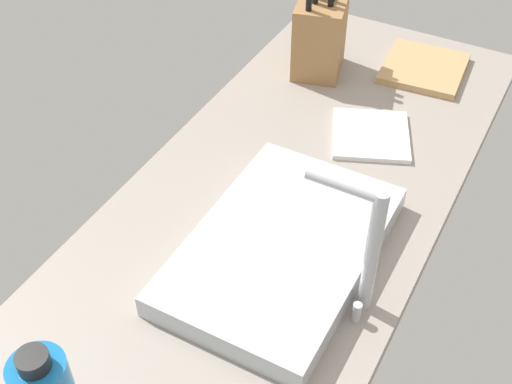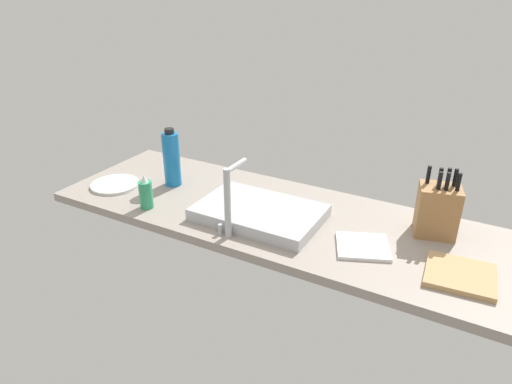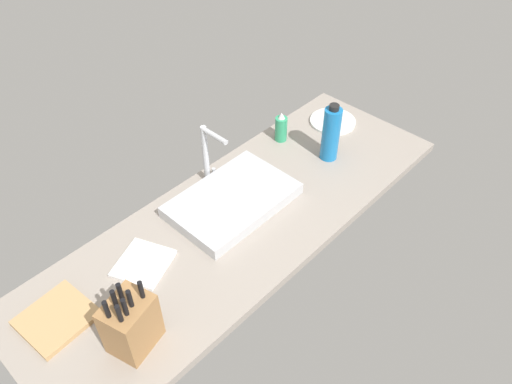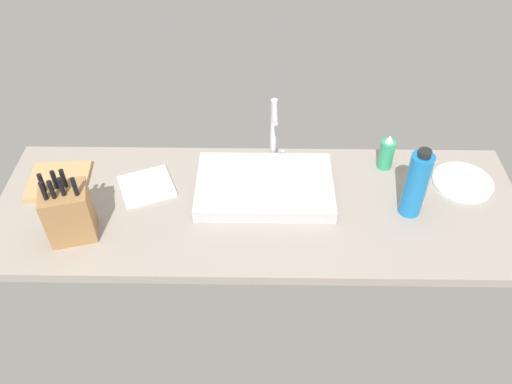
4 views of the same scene
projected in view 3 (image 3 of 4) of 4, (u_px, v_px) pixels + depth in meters
countertop_slab at (242, 219)px, 187.66cm from camera, size 178.95×61.16×3.50cm
sink_basin at (232, 200)px, 189.32cm from camera, size 47.04×30.70×4.71cm
faucet at (208, 151)px, 190.20cm from camera, size 5.50×13.29×26.24cm
knife_block at (131, 324)px, 141.67cm from camera, size 16.40×14.60×24.94cm
cutting_board at (57, 318)px, 153.10cm from camera, size 22.00×20.96×1.80cm
soap_bottle at (281, 128)px, 217.14cm from camera, size 5.37×5.37×14.03cm
water_bottle at (331, 133)px, 203.97cm from camera, size 7.36×7.36×25.88cm
dinner_plate at (333, 121)px, 230.41cm from camera, size 21.12×21.12×1.20cm
dish_towel at (143, 263)px, 169.17cm from camera, size 22.70×22.22×1.20cm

